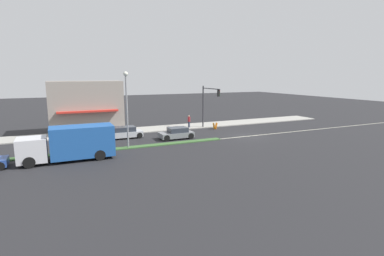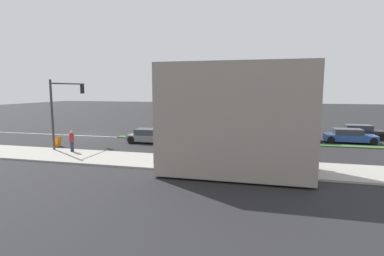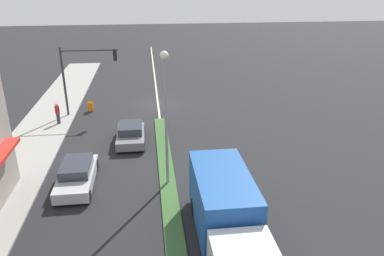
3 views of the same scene
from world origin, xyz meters
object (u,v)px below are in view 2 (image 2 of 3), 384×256
(street_lamp, at_px, (217,91))
(suv_grey, at_px, (149,136))
(traffic_signal_main, at_px, (63,102))
(coupe_blue, at_px, (349,136))
(pedestrian, at_px, (72,141))
(sedan_dark, at_px, (360,132))
(delivery_truck, at_px, (274,125))
(sedan_silver, at_px, (200,144))
(warning_aframe_sign, at_px, (58,142))

(street_lamp, distance_m, suv_grey, 7.62)
(traffic_signal_main, distance_m, coupe_blue, 25.74)
(street_lamp, bearing_deg, traffic_signal_main, -63.03)
(traffic_signal_main, bearing_deg, pedestrian, 47.20)
(street_lamp, relative_size, sedan_dark, 1.72)
(sedan_dark, bearing_deg, coupe_blue, -30.48)
(delivery_truck, distance_m, suv_grey, 12.14)
(traffic_signal_main, xyz_separation_m, suv_grey, (-3.92, 6.03, -3.28))
(delivery_truck, bearing_deg, sedan_dark, 108.32)
(sedan_silver, relative_size, suv_grey, 1.16)
(street_lamp, bearing_deg, warning_aframe_sign, -65.75)
(sedan_dark, xyz_separation_m, sedan_silver, (10.00, -14.25, -0.03))
(warning_aframe_sign, bearing_deg, sedan_dark, 112.10)
(sedan_dark, height_order, coupe_blue, sedan_dark)
(delivery_truck, xyz_separation_m, sedan_silver, (7.20, -5.79, -0.83))
(delivery_truck, relative_size, sedan_silver, 1.70)
(sedan_silver, bearing_deg, street_lamp, 174.16)
(warning_aframe_sign, xyz_separation_m, sedan_dark, (-10.85, 26.73, 0.25))
(delivery_truck, relative_size, sedan_dark, 1.75)
(suv_grey, bearing_deg, street_lamp, 110.13)
(traffic_signal_main, height_order, pedestrian, traffic_signal_main)
(delivery_truck, height_order, suv_grey, delivery_truck)
(traffic_signal_main, xyz_separation_m, sedan_dark, (-11.12, 25.78, -3.23))
(street_lamp, relative_size, coupe_blue, 1.68)
(pedestrian, xyz_separation_m, coupe_blue, (-10.13, 22.19, -0.36))
(suv_grey, bearing_deg, traffic_signal_main, -56.96)
(delivery_truck, relative_size, coupe_blue, 1.71)
(delivery_truck, bearing_deg, coupe_blue, 90.00)
(delivery_truck, distance_m, sedan_silver, 9.28)
(sedan_silver, distance_m, coupe_blue, 14.52)
(warning_aframe_sign, bearing_deg, pedestrian, 54.44)
(coupe_blue, bearing_deg, pedestrian, -65.47)
(delivery_truck, bearing_deg, warning_aframe_sign, -66.22)
(sedan_dark, bearing_deg, sedan_silver, -54.95)
(suv_grey, bearing_deg, warning_aframe_sign, -62.41)
(pedestrian, distance_m, warning_aframe_sign, 3.61)
(suv_grey, distance_m, coupe_blue, 18.62)
(sedan_dark, bearing_deg, delivery_truck, -71.68)
(sedan_dark, xyz_separation_m, suv_grey, (7.20, -19.74, -0.05))
(traffic_signal_main, bearing_deg, delivery_truck, 115.67)
(traffic_signal_main, distance_m, street_lamp, 13.53)
(street_lamp, distance_m, coupe_blue, 12.97)
(pedestrian, xyz_separation_m, warning_aframe_sign, (-2.07, -2.90, -0.56))
(suv_grey, bearing_deg, delivery_truck, 111.30)
(sedan_silver, xyz_separation_m, suv_grey, (-2.80, -5.49, -0.01))
(traffic_signal_main, xyz_separation_m, coupe_blue, (-8.32, 24.13, -3.27))
(traffic_signal_main, bearing_deg, sedan_silver, 95.57)
(sedan_dark, distance_m, suv_grey, 21.02)
(pedestrian, relative_size, suv_grey, 0.43)
(pedestrian, relative_size, sedan_silver, 0.37)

